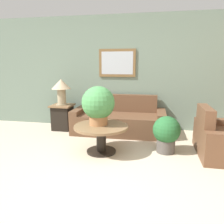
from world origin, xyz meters
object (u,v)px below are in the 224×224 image
potted_plant_floor (166,133)px  table_lamp (61,87)px  potted_plant_on_table (98,104)px  side_table (63,117)px  couch_main (119,121)px  coffee_table (101,133)px

potted_plant_floor → table_lamp: bearing=157.3°
table_lamp → potted_plant_on_table: 1.61m
side_table → potted_plant_floor: (2.32, -0.97, 0.05)m
couch_main → potted_plant_on_table: bearing=-99.4°
couch_main → coffee_table: (-0.12, -1.17, 0.08)m
side_table → potted_plant_on_table: bearing=-44.1°
table_lamp → coffee_table: bearing=-44.1°
coffee_table → potted_plant_floor: size_ratio=1.45×
side_table → potted_plant_on_table: size_ratio=0.88×
couch_main → coffee_table: 1.18m
table_lamp → side_table: bearing=116.6°
table_lamp → potted_plant_floor: table_lamp is taller
table_lamp → potted_plant_on_table: (1.16, -1.12, -0.15)m
couch_main → coffee_table: size_ratio=2.16×
coffee_table → table_lamp: 1.81m
coffee_table → potted_plant_floor: 1.12m
side_table → potted_plant_floor: bearing=-22.7°
coffee_table → table_lamp: size_ratio=1.58×
coffee_table → potted_plant_on_table: bearing=135.4°
couch_main → side_table: couch_main is taller
couch_main → potted_plant_floor: size_ratio=3.13×
couch_main → table_lamp: size_ratio=3.41×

